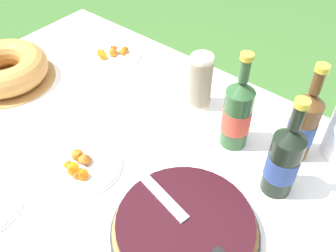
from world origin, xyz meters
TOP-DOWN VIEW (x-y plane):
  - garden_table at (0.00, 0.00)m, footprint 1.43×1.04m
  - tablecloth at (0.00, 0.00)m, footprint 1.44×1.05m
  - berry_tart at (0.34, -0.09)m, footprint 0.35×0.35m
  - serving_knife at (0.37, -0.10)m, footprint 0.37×0.10m
  - bundt_cake at (-0.51, 0.00)m, footprint 0.32×0.32m
  - cup_stack at (0.09, 0.32)m, footprint 0.07×0.07m
  - cider_bottle_green at (0.27, 0.24)m, footprint 0.08×0.08m
  - cider_bottle_amber at (0.43, 0.32)m, footprint 0.08×0.08m
  - juice_bottle_red at (0.44, 0.17)m, footprint 0.08×0.08m
  - snack_plate_near at (0.00, -0.10)m, footprint 0.21×0.21m
  - snack_plate_left at (-0.33, 0.34)m, footprint 0.22×0.22m

SIDE VIEW (x-z plane):
  - garden_table at x=0.00m, z-range 0.29..1.01m
  - tablecloth at x=0.00m, z-range 0.65..0.76m
  - snack_plate_left at x=-0.33m, z-range 0.70..0.76m
  - snack_plate_near at x=0.00m, z-range 0.70..0.76m
  - berry_tart at x=0.34m, z-range 0.72..0.78m
  - bundt_cake at x=-0.51m, z-range 0.72..0.82m
  - serving_knife at x=0.37m, z-range 0.78..0.79m
  - cup_stack at x=0.09m, z-range 0.72..0.91m
  - juice_bottle_red at x=0.44m, z-range 0.68..0.98m
  - cider_bottle_amber at x=0.43m, z-range 0.68..0.98m
  - cider_bottle_green at x=0.27m, z-range 0.68..0.99m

